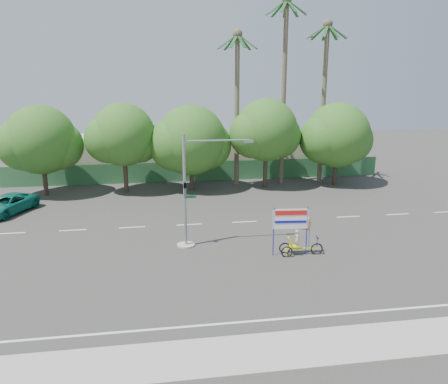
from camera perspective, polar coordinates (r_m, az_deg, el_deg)
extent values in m
plane|color=#33302D|center=(24.16, 1.68, -10.15)|extent=(120.00, 120.00, 0.00)
cube|color=gray|center=(17.76, 6.28, -20.02)|extent=(50.00, 2.40, 0.12)
cube|color=#336B3D|center=(44.20, -3.30, 2.72)|extent=(38.00, 0.08, 2.00)
cube|color=beige|center=(48.63, -15.68, 4.50)|extent=(12.00, 8.00, 4.00)
cube|color=beige|center=(49.75, 5.43, 4.97)|extent=(14.00, 8.00, 3.60)
cylinder|color=#473828|center=(41.66, -22.38, 1.96)|extent=(0.40, 0.40, 3.52)
sphere|color=#235E1B|center=(41.14, -22.81, 6.31)|extent=(6.00, 6.00, 6.00)
sphere|color=#235E1B|center=(41.19, -20.81, 5.72)|extent=(4.32, 4.32, 4.32)
sphere|color=#235E1B|center=(41.29, -24.67, 5.69)|extent=(4.56, 4.56, 4.56)
cylinder|color=#473828|center=(40.53, -12.74, 2.54)|extent=(0.40, 0.40, 3.74)
sphere|color=#235E1B|center=(39.97, -13.02, 7.31)|extent=(5.60, 5.60, 5.60)
sphere|color=#235E1B|center=(40.27, -11.14, 6.61)|extent=(4.03, 4.03, 4.03)
sphere|color=#235E1B|center=(39.89, -14.83, 6.69)|extent=(4.26, 4.26, 4.26)
cylinder|color=#473828|center=(40.57, -4.25, 2.56)|extent=(0.40, 0.40, 3.30)
sphere|color=#235E1B|center=(40.05, -4.33, 6.76)|extent=(6.40, 6.40, 6.40)
sphere|color=#235E1B|center=(40.56, -2.31, 6.14)|extent=(4.61, 4.61, 4.61)
sphere|color=#235E1B|center=(39.77, -6.37, 6.22)|extent=(4.86, 4.86, 4.86)
cylinder|color=#473828|center=(41.62, 5.41, 3.25)|extent=(0.40, 0.40, 3.87)
sphere|color=#235E1B|center=(41.07, 5.53, 8.06)|extent=(5.80, 5.80, 5.80)
sphere|color=#235E1B|center=(41.77, 7.16, 7.28)|extent=(4.18, 4.18, 4.18)
sphere|color=#235E1B|center=(40.57, 3.80, 7.52)|extent=(4.41, 4.41, 4.41)
cylinder|color=#473828|center=(43.87, 14.33, 3.15)|extent=(0.40, 0.40, 3.43)
sphere|color=#235E1B|center=(43.38, 14.59, 7.19)|extent=(6.20, 6.20, 6.20)
sphere|color=#235E1B|center=(44.29, 16.06, 6.52)|extent=(4.46, 4.46, 4.46)
sphere|color=#235E1B|center=(42.66, 12.96, 6.75)|extent=(4.71, 4.71, 4.71)
cylinder|color=#70604C|center=(42.81, 7.79, 12.35)|extent=(0.44, 0.44, 17.00)
cube|color=#1C4C21|center=(43.49, 9.47, 22.69)|extent=(1.91, 0.28, 1.36)
cube|color=#1C4C21|center=(44.00, 8.91, 22.62)|extent=(1.65, 1.44, 1.36)
cube|color=#1C4C21|center=(44.15, 8.03, 22.62)|extent=(0.61, 1.93, 1.36)
cube|color=#1C4C21|center=(43.87, 7.21, 22.70)|extent=(1.20, 1.80, 1.36)
cube|color=#1C4C21|center=(43.29, 6.83, 22.82)|extent=(1.89, 0.92, 1.36)
cube|color=#1C4C21|center=(42.68, 7.08, 22.93)|extent=(1.89, 0.92, 1.36)
cube|color=#1C4C21|center=(42.32, 7.86, 22.98)|extent=(1.20, 1.80, 1.36)
cube|color=#1C4C21|center=(42.39, 8.80, 22.93)|extent=(0.61, 1.93, 1.36)
cube|color=#1C4C21|center=(42.85, 9.44, 22.82)|extent=(1.65, 1.44, 1.36)
cylinder|color=#70604C|center=(44.14, 12.83, 10.90)|extent=(0.44, 0.44, 15.00)
sphere|color=#70604C|center=(44.33, 13.41, 20.60)|extent=(0.90, 0.90, 0.90)
cube|color=#1C4C21|center=(44.61, 14.55, 19.64)|extent=(1.91, 0.28, 1.36)
cube|color=#1C4C21|center=(45.09, 13.96, 19.62)|extent=(1.65, 1.44, 1.36)
cube|color=#1C4C21|center=(45.18, 13.11, 19.66)|extent=(0.61, 1.93, 1.36)
cube|color=#1C4C21|center=(44.86, 12.36, 19.74)|extent=(1.20, 1.80, 1.36)
cube|color=#1C4C21|center=(44.25, 12.07, 19.82)|extent=(1.89, 0.92, 1.36)
cube|color=#1C4C21|center=(43.65, 12.38, 19.88)|extent=(1.89, 0.92, 1.36)
cube|color=#1C4C21|center=(43.34, 13.17, 19.88)|extent=(1.20, 1.80, 1.36)
cube|color=#1C4C21|center=(43.46, 14.05, 19.82)|extent=(0.61, 1.93, 1.36)
cube|color=#1C4C21|center=(43.97, 14.59, 19.72)|extent=(1.65, 1.44, 1.36)
cylinder|color=#70604C|center=(41.86, 1.70, 10.37)|extent=(0.44, 0.44, 14.00)
sphere|color=#70604C|center=(41.92, 1.78, 19.96)|extent=(0.90, 0.90, 0.90)
cube|color=#1C4C21|center=(42.04, 3.11, 19.03)|extent=(1.91, 0.28, 1.36)
cube|color=#1C4C21|center=(42.59, 2.63, 18.98)|extent=(1.65, 1.44, 1.36)
cube|color=#1C4C21|center=(42.80, 1.76, 18.96)|extent=(0.61, 1.93, 1.36)
cube|color=#1C4C21|center=(42.58, 0.90, 18.99)|extent=(1.20, 1.80, 1.36)
cube|color=#1C4C21|center=(42.03, 0.43, 19.05)|extent=(1.89, 0.92, 1.36)
cube|color=#1C4C21|center=(41.39, 0.58, 19.11)|extent=(1.89, 0.92, 1.36)
cube|color=#1C4C21|center=(40.98, 1.30, 19.16)|extent=(1.20, 1.80, 1.36)
cube|color=#1C4C21|center=(40.98, 2.26, 19.15)|extent=(0.61, 1.93, 1.36)
cube|color=#1C4C21|center=(41.40, 2.97, 19.10)|extent=(1.65, 1.44, 1.36)
cylinder|color=gray|center=(27.52, -4.99, -6.89)|extent=(1.10, 1.10, 0.10)
cylinder|color=gray|center=(26.45, -5.15, 0.08)|extent=(0.18, 0.18, 7.00)
cylinder|color=gray|center=(26.05, -0.88, 6.75)|extent=(4.00, 0.10, 0.10)
cube|color=gray|center=(26.38, 3.24, 6.61)|extent=(0.55, 0.20, 0.12)
imported|color=black|center=(26.22, -5.13, 0.17)|extent=(0.16, 0.20, 1.00)
cube|color=#14662D|center=(26.57, -4.38, -0.63)|extent=(0.70, 0.04, 0.18)
torus|color=black|center=(26.63, 12.01, -7.29)|extent=(0.74, 0.15, 0.74)
torus|color=black|center=(26.49, 7.94, -7.27)|extent=(0.69, 0.14, 0.69)
torus|color=black|center=(25.94, 8.20, -7.77)|extent=(0.69, 0.14, 0.69)
cube|color=yellow|center=(26.38, 10.07, -7.26)|extent=(1.85, 0.23, 0.07)
cube|color=yellow|center=(26.20, 8.07, -7.47)|extent=(0.12, 0.66, 0.05)
cube|color=yellow|center=(26.22, 9.15, -6.99)|extent=(0.58, 0.51, 0.07)
cube|color=yellow|center=(26.05, 8.54, -6.39)|extent=(0.29, 0.48, 0.59)
cylinder|color=black|center=(26.47, 12.06, -6.42)|extent=(0.04, 0.04, 0.60)
cube|color=black|center=(26.37, 12.10, -5.82)|extent=(0.09, 0.49, 0.04)
imported|color=#CCB284|center=(26.11, 9.54, -6.13)|extent=(0.32, 0.45, 1.18)
cylinder|color=#1717AC|center=(25.66, 6.49, -5.18)|extent=(0.07, 0.07, 2.94)
cylinder|color=#1717AC|center=(26.06, 10.76, -5.03)|extent=(0.07, 0.07, 2.94)
cube|color=white|center=(25.60, 8.70, -3.50)|extent=(2.07, 0.24, 1.20)
cube|color=red|center=(25.44, 8.75, -2.71)|extent=(1.85, 0.18, 0.28)
cube|color=#1717AC|center=(25.61, 8.71, -3.87)|extent=(1.85, 0.18, 0.15)
cylinder|color=black|center=(26.21, 11.07, -5.69)|extent=(0.02, 0.02, 2.29)
cube|color=red|center=(25.88, 10.33, -4.25)|extent=(0.96, 0.11, 0.71)
imported|color=#0E685B|center=(37.48, -26.46, -1.47)|extent=(4.26, 5.66, 1.43)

